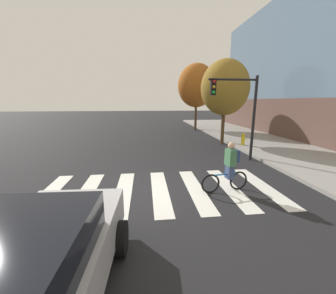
{
  "coord_description": "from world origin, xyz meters",
  "views": [
    {
      "loc": [
        -0.29,
        -6.66,
        3.0
      ],
      "look_at": [
        0.71,
        2.38,
        1.0
      ],
      "focal_mm": 22.35,
      "sensor_mm": 36.0,
      "label": 1
    }
  ],
  "objects_px": {
    "sedan_near": "(18,287)",
    "fire_hydrant": "(243,139)",
    "street_tree_near": "(225,88)",
    "traffic_light_near": "(239,104)",
    "street_tree_mid": "(196,86)",
    "cyclist": "(229,167)"
  },
  "relations": [
    {
      "from": "street_tree_near",
      "to": "cyclist",
      "type": "bearing_deg",
      "value": -109.08
    },
    {
      "from": "fire_hydrant",
      "to": "street_tree_near",
      "type": "xyz_separation_m",
      "value": [
        -1.0,
        1.17,
        3.35
      ]
    },
    {
      "from": "sedan_near",
      "to": "street_tree_mid",
      "type": "xyz_separation_m",
      "value": [
        6.83,
        19.2,
        3.7
      ]
    },
    {
      "from": "traffic_light_near",
      "to": "fire_hydrant",
      "type": "xyz_separation_m",
      "value": [
        1.85,
        3.01,
        -2.33
      ]
    },
    {
      "from": "sedan_near",
      "to": "street_tree_near",
      "type": "bearing_deg",
      "value": 59.47
    },
    {
      "from": "fire_hydrant",
      "to": "cyclist",
      "type": "bearing_deg",
      "value": -119.18
    },
    {
      "from": "fire_hydrant",
      "to": "street_tree_near",
      "type": "distance_m",
      "value": 3.69
    },
    {
      "from": "sedan_near",
      "to": "street_tree_mid",
      "type": "relative_size",
      "value": 0.7
    },
    {
      "from": "cyclist",
      "to": "traffic_light_near",
      "type": "bearing_deg",
      "value": 62.9
    },
    {
      "from": "street_tree_mid",
      "to": "cyclist",
      "type": "bearing_deg",
      "value": -99.46
    },
    {
      "from": "street_tree_near",
      "to": "street_tree_mid",
      "type": "xyz_separation_m",
      "value": [
        -0.17,
        7.32,
        0.64
      ]
    },
    {
      "from": "cyclist",
      "to": "street_tree_mid",
      "type": "bearing_deg",
      "value": 80.54
    },
    {
      "from": "sedan_near",
      "to": "street_tree_near",
      "type": "distance_m",
      "value": 14.13
    },
    {
      "from": "traffic_light_near",
      "to": "street_tree_mid",
      "type": "height_order",
      "value": "street_tree_mid"
    },
    {
      "from": "cyclist",
      "to": "street_tree_near",
      "type": "xyz_separation_m",
      "value": [
        2.69,
        7.77,
        3.04
      ]
    },
    {
      "from": "traffic_light_near",
      "to": "sedan_near",
      "type": "bearing_deg",
      "value": -128.65
    },
    {
      "from": "sedan_near",
      "to": "street_tree_mid",
      "type": "distance_m",
      "value": 20.71
    },
    {
      "from": "cyclist",
      "to": "fire_hydrant",
      "type": "relative_size",
      "value": 2.18
    },
    {
      "from": "fire_hydrant",
      "to": "street_tree_mid",
      "type": "relative_size",
      "value": 0.12
    },
    {
      "from": "sedan_near",
      "to": "fire_hydrant",
      "type": "distance_m",
      "value": 13.37
    },
    {
      "from": "street_tree_near",
      "to": "street_tree_mid",
      "type": "relative_size",
      "value": 0.86
    },
    {
      "from": "street_tree_near",
      "to": "street_tree_mid",
      "type": "bearing_deg",
      "value": 91.36
    }
  ]
}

